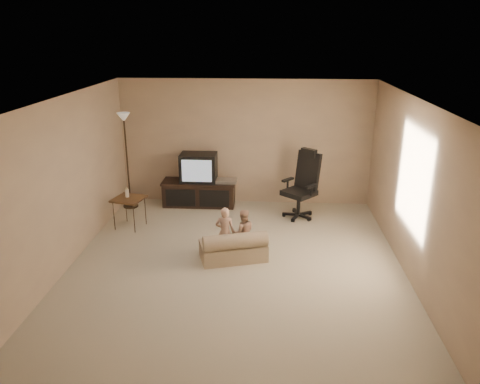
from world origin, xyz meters
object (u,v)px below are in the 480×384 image
object	(u,v)px
toddler_left	(225,232)
side_table	(129,199)
child_sofa	(234,248)
tv_stand	(199,184)
floor_lamp	(125,139)
office_chair	(302,193)
toddler_right	(243,232)

from	to	relation	value
toddler_left	side_table	bearing A→B (deg)	-27.94
child_sofa	tv_stand	bearing A→B (deg)	93.88
floor_lamp	tv_stand	bearing A→B (deg)	8.18
side_table	office_chair	bearing A→B (deg)	12.83
child_sofa	toddler_left	size ratio (longest dim) A/B	1.35
side_table	toddler_right	size ratio (longest dim) A/B	0.99
floor_lamp	child_sofa	distance (m)	3.35
toddler_left	toddler_right	size ratio (longest dim) A/B	1.08
floor_lamp	toddler_left	xyz separation A→B (m)	(2.11, -2.06, -0.98)
office_chair	toddler_left	world-z (taller)	office_chair
office_chair	side_table	distance (m)	3.19
office_chair	toddler_left	xyz separation A→B (m)	(-1.29, -1.76, -0.06)
tv_stand	toddler_right	xyz separation A→B (m)	(1.01, -2.18, -0.06)
toddler_left	toddler_right	bearing A→B (deg)	-162.66
floor_lamp	side_table	bearing A→B (deg)	-73.91
floor_lamp	child_sofa	bearing A→B (deg)	-43.87
office_chair	toddler_left	distance (m)	2.18
floor_lamp	toddler_right	bearing A→B (deg)	-39.72
tv_stand	side_table	xyz separation A→B (m)	(-1.09, -1.21, 0.10)
tv_stand	floor_lamp	size ratio (longest dim) A/B	0.79
side_table	floor_lamp	bearing A→B (deg)	106.09
side_table	floor_lamp	world-z (taller)	floor_lamp
floor_lamp	toddler_right	distance (m)	3.26
child_sofa	office_chair	bearing A→B (deg)	42.10
tv_stand	floor_lamp	xyz separation A→B (m)	(-1.38, -0.20, 0.94)
toddler_left	office_chair	bearing A→B (deg)	-124.20
side_table	toddler_left	xyz separation A→B (m)	(1.82, -1.05, -0.13)
child_sofa	toddler_right	distance (m)	0.29
toddler_left	child_sofa	bearing A→B (deg)	145.12
tv_stand	child_sofa	xyz separation A→B (m)	(0.87, -2.37, -0.25)
toddler_left	toddler_right	world-z (taller)	toddler_left
tv_stand	child_sofa	world-z (taller)	tv_stand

